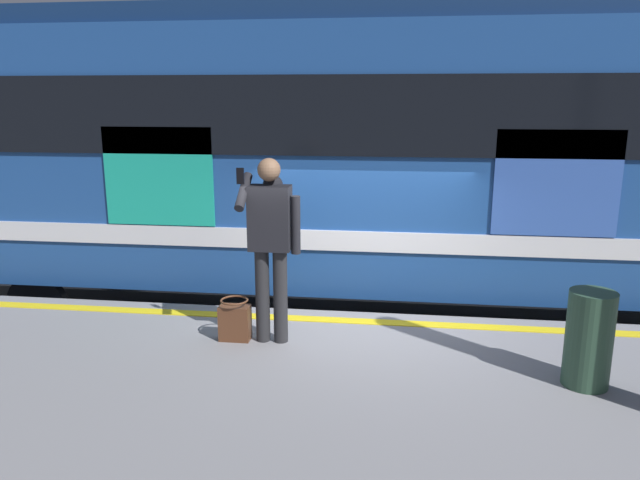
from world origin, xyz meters
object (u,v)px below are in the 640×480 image
object	(u,v)px
handbag	(235,321)
trash_bin	(589,339)
train_carriage	(359,146)
passenger	(271,235)

from	to	relation	value
handbag	trash_bin	size ratio (longest dim) A/B	0.51
train_carriage	trash_bin	xyz separation A→B (m)	(-2.18, 3.43, -1.31)
train_carriage	trash_bin	world-z (taller)	train_carriage
passenger	train_carriage	bearing A→B (deg)	-102.85
trash_bin	train_carriage	bearing A→B (deg)	-57.58
passenger	trash_bin	world-z (taller)	passenger
train_carriage	handbag	distance (m)	3.40
passenger	handbag	size ratio (longest dim) A/B	4.29
handbag	train_carriage	bearing A→B (deg)	-109.65
passenger	handbag	distance (m)	0.97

